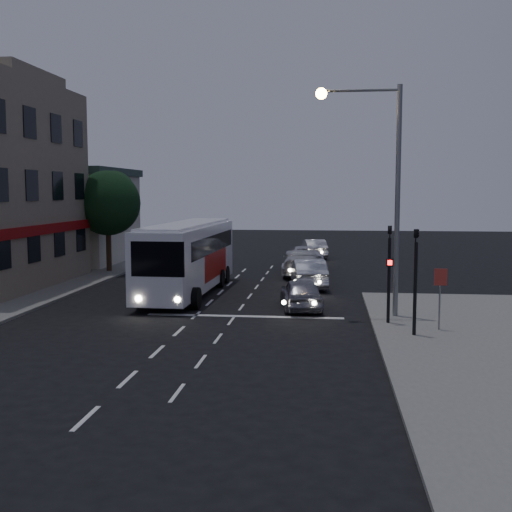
# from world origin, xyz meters

# --- Properties ---
(ground) EXTENTS (120.00, 120.00, 0.00)m
(ground) POSITION_xyz_m (0.00, 0.00, 0.00)
(ground) COLOR black
(road_markings) EXTENTS (8.00, 30.55, 0.01)m
(road_markings) POSITION_xyz_m (1.29, 3.31, 0.00)
(road_markings) COLOR silver
(road_markings) RESTS_ON ground
(tour_bus) EXTENTS (2.73, 11.48, 3.51)m
(tour_bus) POSITION_xyz_m (-1.47, 7.30, 1.90)
(tour_bus) COLOR silver
(tour_bus) RESTS_ON ground
(car_suv) EXTENTS (2.16, 4.20, 1.37)m
(car_suv) POSITION_xyz_m (4.21, 3.80, 0.68)
(car_suv) COLOR gray
(car_suv) RESTS_ON ground
(car_sedan_a) EXTENTS (2.17, 4.74, 1.51)m
(car_sedan_a) POSITION_xyz_m (4.33, 10.03, 0.75)
(car_sedan_a) COLOR silver
(car_sedan_a) RESTS_ON ground
(car_sedan_b) EXTENTS (2.35, 5.51, 1.58)m
(car_sedan_b) POSITION_xyz_m (3.82, 14.95, 0.79)
(car_sedan_b) COLOR silver
(car_sedan_b) RESTS_ON ground
(car_sedan_c) EXTENTS (2.80, 5.20, 1.39)m
(car_sedan_c) POSITION_xyz_m (3.72, 19.62, 0.69)
(car_sedan_c) COLOR silver
(car_sedan_c) RESTS_ON ground
(car_extra) EXTENTS (2.17, 4.48, 1.42)m
(car_extra) POSITION_xyz_m (4.29, 25.22, 0.71)
(car_extra) COLOR silver
(car_extra) RESTS_ON ground
(traffic_signal_main) EXTENTS (0.25, 0.35, 4.10)m
(traffic_signal_main) POSITION_xyz_m (7.60, 0.78, 2.42)
(traffic_signal_main) COLOR black
(traffic_signal_main) RESTS_ON sidewalk_near
(traffic_signal_side) EXTENTS (0.18, 0.15, 4.10)m
(traffic_signal_side) POSITION_xyz_m (8.30, -1.20, 2.42)
(traffic_signal_side) COLOR black
(traffic_signal_side) RESTS_ON sidewalk_near
(regulatory_sign) EXTENTS (0.45, 0.12, 2.20)m
(regulatory_sign) POSITION_xyz_m (9.30, -0.24, 1.60)
(regulatory_sign) COLOR slate
(regulatory_sign) RESTS_ON sidewalk_near
(streetlight) EXTENTS (3.32, 0.44, 9.00)m
(streetlight) POSITION_xyz_m (7.34, 2.20, 5.73)
(streetlight) COLOR slate
(streetlight) RESTS_ON sidewalk_near
(low_building_north) EXTENTS (9.40, 9.40, 6.50)m
(low_building_north) POSITION_xyz_m (-13.50, 20.00, 3.39)
(low_building_north) COLOR beige
(low_building_north) RESTS_ON sidewalk_far
(street_tree) EXTENTS (4.00, 4.00, 6.20)m
(street_tree) POSITION_xyz_m (-8.21, 15.02, 4.50)
(street_tree) COLOR black
(street_tree) RESTS_ON sidewalk_far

